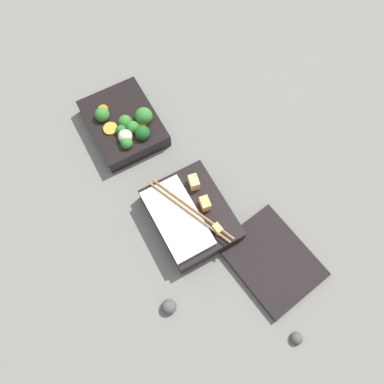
% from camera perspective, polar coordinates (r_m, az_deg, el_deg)
% --- Properties ---
extents(ground_plane, '(3.00, 3.00, 0.00)m').
position_cam_1_polar(ground_plane, '(0.88, -4.97, 3.51)').
color(ground_plane, slate).
extents(bento_tray_vegetable, '(0.20, 0.16, 0.07)m').
position_cam_1_polar(bento_tray_vegetable, '(0.92, -10.25, 10.19)').
color(bento_tray_vegetable, black).
rests_on(bento_tray_vegetable, ground_plane).
extents(bento_tray_rice, '(0.20, 0.16, 0.07)m').
position_cam_1_polar(bento_tray_rice, '(0.81, -0.39, -3.51)').
color(bento_tray_rice, black).
rests_on(bento_tray_rice, ground_plane).
extents(bento_lid, '(0.21, 0.18, 0.01)m').
position_cam_1_polar(bento_lid, '(0.82, 12.01, -10.10)').
color(bento_lid, black).
rests_on(bento_lid, ground_plane).
extents(pebble_0, '(0.03, 0.03, 0.03)m').
position_cam_1_polar(pebble_0, '(0.79, -3.56, -17.06)').
color(pebble_0, '#474442').
rests_on(pebble_0, ground_plane).
extents(pebble_1, '(0.02, 0.02, 0.02)m').
position_cam_1_polar(pebble_1, '(0.81, 15.64, -20.66)').
color(pebble_1, '#474442').
rests_on(pebble_1, ground_plane).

